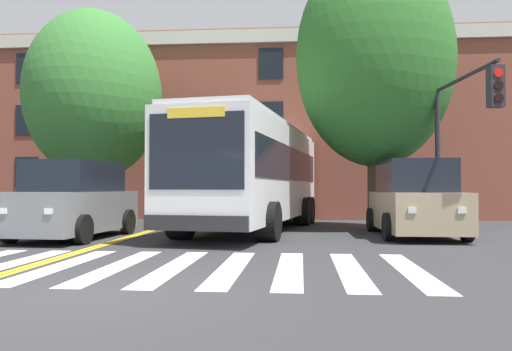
% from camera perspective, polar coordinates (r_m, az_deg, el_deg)
% --- Properties ---
extents(ground_plane, '(120.00, 120.00, 0.00)m').
position_cam_1_polar(ground_plane, '(7.19, -19.09, -12.74)').
color(ground_plane, '#303033').
extents(crosswalk, '(11.92, 4.24, 0.01)m').
position_cam_1_polar(crosswalk, '(9.70, -18.42, -9.75)').
color(crosswalk, white).
rests_on(crosswalk, ground).
extents(lane_line_yellow_inner, '(0.12, 36.00, 0.01)m').
position_cam_1_polar(lane_line_yellow_inner, '(23.40, -7.57, -4.90)').
color(lane_line_yellow_inner, gold).
rests_on(lane_line_yellow_inner, ground).
extents(lane_line_yellow_outer, '(0.12, 36.00, 0.01)m').
position_cam_1_polar(lane_line_yellow_outer, '(23.36, -7.18, -4.90)').
color(lane_line_yellow_outer, gold).
rests_on(lane_line_yellow_outer, ground).
extents(city_bus, '(4.42, 11.33, 3.57)m').
position_cam_1_polar(city_bus, '(16.88, -0.15, 0.31)').
color(city_bus, white).
rests_on(city_bus, ground).
extents(car_grey_near_lane, '(2.43, 4.73, 2.17)m').
position_cam_1_polar(car_grey_near_lane, '(15.00, -20.01, -2.83)').
color(car_grey_near_lane, slate).
rests_on(car_grey_near_lane, ground).
extents(car_tan_far_lane, '(2.27, 4.87, 2.23)m').
position_cam_1_polar(car_tan_far_lane, '(15.48, 17.56, -2.71)').
color(car_tan_far_lane, tan).
rests_on(car_tan_far_lane, ground).
extents(car_red_behind_bus, '(2.29, 4.75, 2.42)m').
position_cam_1_polar(car_red_behind_bus, '(25.17, 4.57, -2.08)').
color(car_red_behind_bus, '#AD1E1E').
rests_on(car_red_behind_bus, ground).
extents(traffic_light_near_corner, '(0.63, 3.82, 4.87)m').
position_cam_1_polar(traffic_light_near_corner, '(15.02, 22.33, 5.84)').
color(traffic_light_near_corner, '#28282D').
rests_on(traffic_light_near_corner, ground).
extents(street_tree_curbside_large, '(6.46, 5.99, 9.66)m').
position_cam_1_polar(street_tree_curbside_large, '(18.07, 13.43, 12.91)').
color(street_tree_curbside_large, '#4C3D2D').
rests_on(street_tree_curbside_large, ground).
extents(street_tree_curbside_small, '(5.07, 5.76, 7.97)m').
position_cam_1_polar(street_tree_curbside_small, '(19.62, -17.97, 8.66)').
color(street_tree_curbside_small, brown).
rests_on(street_tree_curbside_small, ground).
extents(building_facade, '(42.73, 7.42, 8.68)m').
position_cam_1_polar(building_facade, '(26.95, -10.13, 4.82)').
color(building_facade, brown).
rests_on(building_facade, ground).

